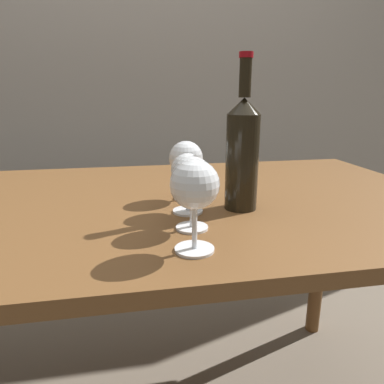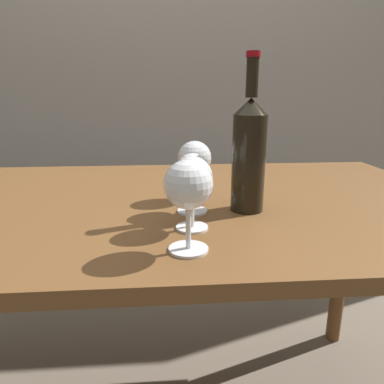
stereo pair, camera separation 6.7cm
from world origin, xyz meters
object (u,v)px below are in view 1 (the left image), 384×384
Objects in this scene: wine_bottle at (242,152)px; wine_glass_chardonnay at (195,188)px; wine_glass_empty at (192,179)px; wine_glass_port at (188,173)px; wine_glass_pinot at (186,160)px.

wine_glass_chardonnay is at bearing -125.77° from wine_bottle.
wine_glass_empty is (0.01, 0.10, -0.01)m from wine_glass_chardonnay.
wine_glass_chardonnay reaches higher than wine_glass_empty.
wine_glass_port is (0.01, 0.10, -0.01)m from wine_glass_empty.
wine_glass_pinot is at bearing 83.81° from wine_glass_empty.
wine_bottle is (0.11, -0.09, 0.03)m from wine_glass_pinot.
wine_bottle reaches higher than wine_glass_empty.
wine_glass_empty is 0.42× the size of wine_bottle.
wine_glass_port is 0.13m from wine_bottle.
wine_glass_pinot is 0.15m from wine_bottle.
wine_glass_empty is at bearing -96.19° from wine_glass_pinot.
wine_bottle is (0.12, 0.01, 0.04)m from wine_glass_port.
wine_glass_empty is 0.17m from wine_bottle.
wine_glass_pinot reaches higher than wine_glass_port.
wine_glass_empty is 1.08× the size of wine_glass_port.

